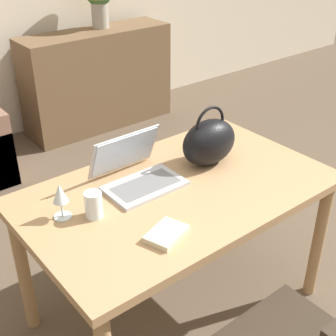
{
  "coord_description": "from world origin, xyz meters",
  "views": [
    {
      "loc": [
        -1.27,
        -0.73,
        1.83
      ],
      "look_at": [
        -0.19,
        0.61,
        0.85
      ],
      "focal_mm": 50.0,
      "sensor_mm": 36.0,
      "label": 1
    }
  ],
  "objects_px": {
    "laptop": "(135,170)",
    "wine_glass": "(60,196)",
    "drinking_glass": "(93,205)",
    "handbag": "(209,142)"
  },
  "relations": [
    {
      "from": "laptop",
      "to": "handbag",
      "type": "height_order",
      "value": "handbag"
    },
    {
      "from": "wine_glass",
      "to": "handbag",
      "type": "height_order",
      "value": "handbag"
    },
    {
      "from": "laptop",
      "to": "wine_glass",
      "type": "height_order",
      "value": "laptop"
    },
    {
      "from": "laptop",
      "to": "wine_glass",
      "type": "distance_m",
      "value": 0.4
    },
    {
      "from": "wine_glass",
      "to": "handbag",
      "type": "bearing_deg",
      "value": -2.64
    },
    {
      "from": "drinking_glass",
      "to": "handbag",
      "type": "distance_m",
      "value": 0.66
    },
    {
      "from": "handbag",
      "to": "drinking_glass",
      "type": "bearing_deg",
      "value": -176.58
    },
    {
      "from": "laptop",
      "to": "wine_glass",
      "type": "xyz_separation_m",
      "value": [
        -0.39,
        -0.05,
        0.04
      ]
    },
    {
      "from": "drinking_glass",
      "to": "handbag",
      "type": "relative_size",
      "value": 0.38
    },
    {
      "from": "wine_glass",
      "to": "handbag",
      "type": "distance_m",
      "value": 0.76
    }
  ]
}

